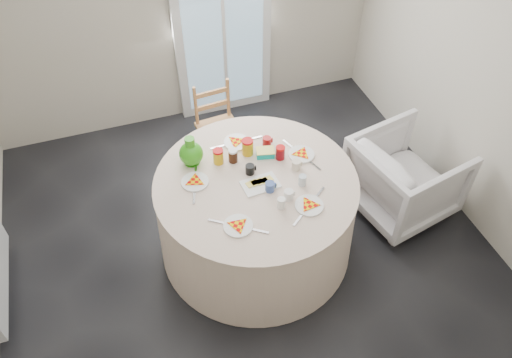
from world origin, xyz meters
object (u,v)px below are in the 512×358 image
object	(u,v)px
table	(256,216)
armchair	(405,176)
wooden_chair	(219,124)
green_pitcher	(191,154)

from	to	relation	value
table	armchair	xyz separation A→B (m)	(1.37, -0.01, 0.02)
table	wooden_chair	bearing A→B (deg)	89.57
green_pitcher	table	bearing A→B (deg)	-50.26
table	green_pitcher	world-z (taller)	green_pitcher
green_pitcher	wooden_chair	bearing A→B (deg)	51.59
wooden_chair	table	bearing A→B (deg)	-95.52
wooden_chair	green_pitcher	bearing A→B (deg)	-124.10
wooden_chair	green_pitcher	distance (m)	0.94
armchair	table	bearing A→B (deg)	77.77
table	green_pitcher	size ratio (longest dim) A/B	6.61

